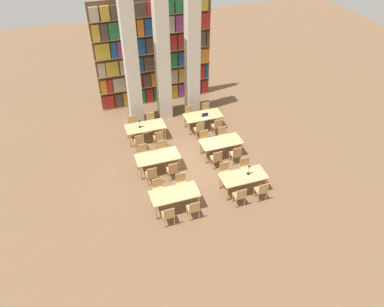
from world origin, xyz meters
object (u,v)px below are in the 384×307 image
desk_lamp_0 (249,168)px  chair_18 (159,138)px  chair_19 (151,121)px  chair_13 (205,139)px  chair_8 (151,174)px  chair_1 (158,188)px  chair_4 (240,196)px  chair_20 (199,129)px  chair_22 (217,126)px  chair_6 (262,190)px  chair_0 (168,215)px  pillar_center (163,61)px  chair_3 (181,183)px  reading_table_1 (243,177)px  chair_10 (172,170)px  chair_16 (139,141)px  pillar_right (192,57)px  chair_2 (193,209)px  chair_15 (223,135)px  reading_table_5 (203,117)px  laptop (206,117)px  chair_23 (206,111)px  chair_9 (143,153)px  reading_table_3 (221,143)px  chair_21 (190,114)px  chair_11 (163,149)px  chair_12 (217,158)px  reading_table_4 (145,128)px  chair_14 (236,154)px  reading_table_2 (158,158)px  chair_17 (133,124)px  reading_table_0 (175,195)px  chair_5 (225,172)px  desk_lamp_1 (140,122)px

desk_lamp_0 → chair_18: size_ratio=0.50×
chair_19 → chair_13: bearing=131.0°
chair_8 → chair_1: bearing=-87.0°
chair_8 → chair_18: 2.53m
chair_4 → chair_20: same height
chair_22 → chair_6: bearing=-90.3°
chair_0 → chair_1: size_ratio=1.00×
pillar_center → chair_20: pillar_center is taller
chair_3 → reading_table_1: size_ratio=0.49×
chair_10 → chair_16: bearing=110.1°
chair_3 → chair_18: same height
pillar_right → chair_2: bearing=-108.5°
chair_15 → reading_table_5: bearing=-74.8°
laptop → chair_3: bearing=-122.6°
chair_2 → reading_table_1: 2.47m
chair_1 → desk_lamp_0: (3.51, -0.61, 0.56)m
chair_8 → chair_23: size_ratio=1.00×
chair_6 → chair_9: bearing=135.5°
reading_table_3 → chair_22: chair_22 is taller
pillar_center → chair_18: pillar_center is taller
desk_lamp_0 → chair_21: 5.38m
pillar_center → chair_18: (-0.98, -2.46, -2.52)m
desk_lamp_0 → chair_11: (-2.67, 2.94, -0.56)m
pillar_right → chair_0: 8.27m
chair_9 → chair_13: bearing=-177.6°
desk_lamp_0 → chair_10: desk_lamp_0 is taller
chair_12 → chair_23: (0.93, 3.70, 0.00)m
chair_9 → reading_table_4: 1.71m
chair_14 → chair_6: bearing=-89.7°
chair_3 → reading_table_2: size_ratio=0.49×
reading_table_2 → chair_13: size_ratio=2.05×
chair_0 → chair_1: same height
chair_4 → chair_18: same height
pillar_center → chair_11: bearing=-106.9°
chair_22 → chair_11: bearing=-162.3°
chair_10 → chair_21: (2.01, 3.82, 0.00)m
chair_17 → chair_20: (2.88, -1.42, 0.00)m
chair_9 → chair_14: bearing=160.6°
chair_2 → chair_20: bearing=67.9°
chair_0 → chair_8: same height
laptop → reading_table_0: bearing=-122.9°
reading_table_1 → chair_9: (-3.32, 2.98, -0.17)m
desk_lamp_0 → chair_22: (0.24, 3.87, -0.56)m
chair_16 → chair_20: 2.88m
pillar_right → chair_21: bearing=-116.1°
chair_23 → desk_lamp_0: bearing=87.4°
chair_0 → chair_9: size_ratio=1.00×
chair_22 → chair_12: bearing=-112.4°
chair_8 → chair_14: (3.76, 0.12, 0.00)m
chair_5 → desk_lamp_1: bearing=-56.1°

